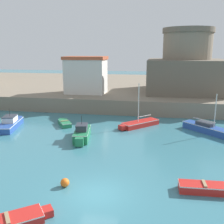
% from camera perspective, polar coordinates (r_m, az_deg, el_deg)
% --- Properties ---
extents(ground_plane, '(200.00, 200.00, 0.00)m').
position_cam_1_polar(ground_plane, '(17.54, -3.37, -17.45)').
color(ground_plane, teal).
extents(quay_seawall, '(120.00, 40.00, 2.11)m').
position_cam_1_polar(quay_seawall, '(55.98, 6.34, 5.13)').
color(quay_seawall, gray).
rests_on(quay_seawall, ground).
extents(dinghy_red_0, '(3.72, 1.25, 0.64)m').
position_cam_1_polar(dinghy_red_0, '(18.61, 19.74, -15.24)').
color(dinghy_red_0, red).
rests_on(dinghy_red_0, ground).
extents(sailboat_red_1, '(4.68, 4.73, 5.25)m').
position_cam_1_polar(sailboat_red_1, '(31.67, 5.99, -2.50)').
color(sailboat_red_1, red).
rests_on(sailboat_red_1, ground).
extents(motorboat_blue_3, '(2.85, 6.13, 2.34)m').
position_cam_1_polar(motorboat_blue_3, '(33.17, -21.28, -2.35)').
color(motorboat_blue_3, '#284C9E').
rests_on(motorboat_blue_3, ground).
extents(sailboat_blue_4, '(5.78, 5.69, 4.48)m').
position_cam_1_polar(sailboat_blue_4, '(30.82, 20.62, -3.54)').
color(sailboat_blue_4, '#284C9E').
rests_on(sailboat_blue_4, ground).
extents(dinghy_red_5, '(3.87, 3.33, 0.56)m').
position_cam_1_polar(dinghy_red_5, '(15.72, -21.26, -21.31)').
color(dinghy_red_5, red).
rests_on(dinghy_red_5, ground).
extents(dinghy_green_6, '(2.47, 3.19, 0.62)m').
position_cam_1_polar(dinghy_green_6, '(32.54, -10.31, -2.34)').
color(dinghy_green_6, '#237A4C').
rests_on(dinghy_green_6, ground).
extents(motorboat_green_7, '(2.13, 4.86, 2.48)m').
position_cam_1_polar(motorboat_green_7, '(27.25, -6.55, -4.63)').
color(motorboat_green_7, '#237A4C').
rests_on(motorboat_green_7, ground).
extents(mooring_buoy, '(0.60, 0.60, 0.60)m').
position_cam_1_polar(mooring_buoy, '(18.47, -10.22, -14.89)').
color(mooring_buoy, orange).
rests_on(mooring_buoy, ground).
extents(fortress, '(12.45, 12.45, 10.33)m').
position_cam_1_polar(fortress, '(45.81, 15.79, 8.99)').
color(fortress, '#685E4F').
rests_on(fortress, quay_seawall).
extents(harbor_shed_mid_row, '(6.57, 4.50, 5.88)m').
position_cam_1_polar(harbor_shed_mid_row, '(42.88, -5.69, 8.07)').
color(harbor_shed_mid_row, silver).
rests_on(harbor_shed_mid_row, quay_seawall).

